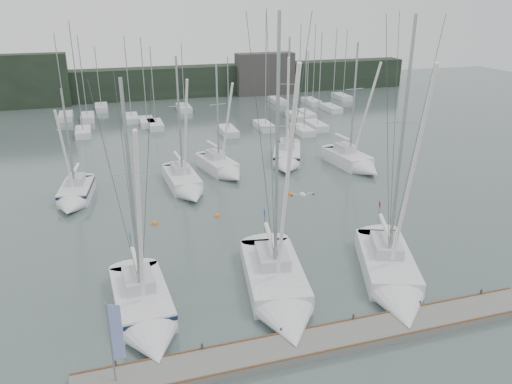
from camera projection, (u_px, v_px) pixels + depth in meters
ground at (290, 291)px, 29.18m from camera, size 160.00×160.00×0.00m
dock at (325, 341)px, 24.66m from camera, size 24.00×2.00×0.40m
far_treeline at (159, 83)px, 83.37m from camera, size 90.00×4.00×5.00m
far_building_left at (27, 81)px, 75.57m from camera, size 12.00×3.00×8.00m
far_building_right at (265, 74)px, 86.15m from camera, size 10.00×3.00×7.00m
mast_forest at (168, 117)px, 68.64m from camera, size 59.58×26.08×14.51m
sailboat_near_left at (146, 315)px, 26.01m from camera, size 3.32×8.79×13.62m
sailboat_near_center at (280, 296)px, 27.71m from camera, size 4.82×10.60×16.62m
sailboat_near_right at (393, 281)px, 29.12m from camera, size 6.28×10.38×16.30m
sailboat_mid_a at (74, 197)px, 41.34m from camera, size 3.33×7.12×10.11m
sailboat_mid_b at (186, 185)px, 43.84m from camera, size 2.96×8.42×12.28m
sailboat_mid_c at (223, 169)px, 47.98m from camera, size 3.85×7.44×11.00m
sailboat_mid_d at (287, 158)px, 50.85m from camera, size 5.62×8.92×13.32m
sailboat_mid_e at (356, 163)px, 49.52m from camera, size 3.63×7.89×12.94m
buoy_a at (217, 216)px, 39.04m from camera, size 0.47×0.47×0.47m
buoy_b at (291, 194)px, 43.33m from camera, size 0.45×0.45×0.45m
buoy_c at (155, 224)px, 37.77m from camera, size 0.50×0.50×0.50m
dock_banner at (115, 336)px, 20.96m from camera, size 0.59×0.24×4.02m
seagull at (303, 194)px, 24.92m from camera, size 1.13×0.51×0.22m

